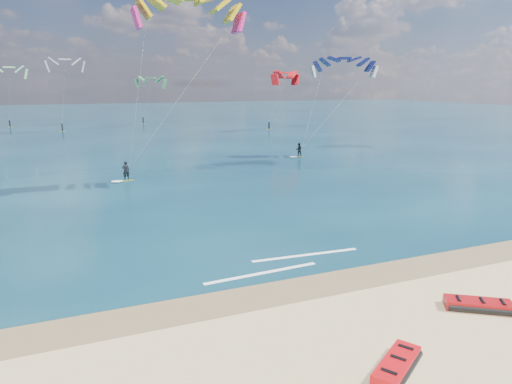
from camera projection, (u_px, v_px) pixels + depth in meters
ground at (153, 160)px, 53.30m from camera, size 320.00×320.00×0.00m
wet_sand_strip at (299, 288)px, 19.95m from camera, size 320.00×2.40×0.01m
sea at (108, 120)px, 110.99m from camera, size 320.00×200.00×0.04m
packed_kite_left at (396, 370)px, 14.21m from camera, size 2.86×2.41×0.43m
packed_kite_mid at (478, 309)px, 18.08m from camera, size 2.95×2.53×0.44m
kitesurfer_main at (156, 85)px, 38.04m from camera, size 12.42×7.47×16.95m
kitesurfer_far at (324, 97)px, 53.92m from camera, size 11.31×4.62×13.15m
shoreline_foam at (285, 264)px, 22.55m from camera, size 8.82×1.90×0.01m
distant_kites at (54, 100)px, 82.91m from camera, size 72.48×36.66×12.82m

